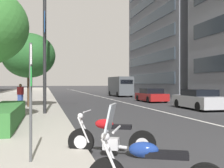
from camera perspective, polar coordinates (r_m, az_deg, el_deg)
The scene contains 11 objects.
sidewalk_right_plaza at distance 33.92m, azimuth -19.99°, elevation -2.77°, with size 160.00×9.62×0.15m, color #A39E93.
lane_centre_stripe at distance 39.36m, azimuth -3.10°, elevation -2.47°, with size 110.00×0.16×0.01m, color silver.
motorcycle_far_end_row at distance 6.88m, azimuth -0.39°, elevation -11.26°, with size 1.06×2.03×1.11m.
car_lead_in_lane at distance 19.99m, azimuth 17.40°, elevation -3.13°, with size 4.54×1.94×1.37m.
car_mid_block_traffic at distance 27.03m, azimuth 8.09°, elevation -2.36°, with size 4.17×2.00×1.29m.
delivery_van_ahead at distance 37.94m, azimuth 1.70°, elevation -0.42°, with size 5.70×2.21×2.67m.
parking_sign_by_curb at distance 5.98m, azimuth -16.36°, elevation -0.67°, with size 0.32×0.06×2.47m.
street_lamp_with_banners at distance 15.87m, azimuth -12.53°, elevation 13.60°, with size 1.26×2.42×9.01m.
clipped_hedge_bed at distance 11.92m, azimuth -21.12°, elevation -5.94°, with size 6.26×1.10×0.74m, color #337033.
street_tree_far_plaza at distance 20.40m, azimuth -16.79°, elevation 5.63°, with size 3.69×3.69×5.16m.
pedestrian_on_plaza at distance 21.19m, azimuth -18.36°, elevation -2.12°, with size 0.44×0.48×1.60m.
Camera 1 is at (-3.66, 7.14, 1.78)m, focal length 44.36 mm.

